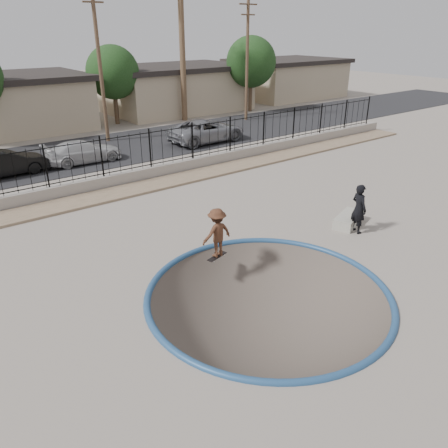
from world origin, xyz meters
TOP-DOWN VIEW (x-y plane):
  - ground at (0.00, 12.00)m, footprint 120.00×120.00m
  - bowl_pit at (0.00, -1.00)m, footprint 6.84×6.84m
  - coping_ring at (0.00, -1.00)m, footprint 7.04×7.04m
  - rock_strip at (0.00, 9.20)m, footprint 42.00×1.60m
  - retaining_wall at (0.00, 10.30)m, footprint 42.00×0.45m
  - fence at (0.00, 10.30)m, footprint 40.00×0.04m
  - street at (0.00, 17.00)m, footprint 90.00×8.00m
  - house_center at (0.00, 26.50)m, footprint 10.60×8.60m
  - house_east at (14.00, 26.50)m, footprint 12.60×8.60m
  - house_east_far at (28.00, 26.50)m, footprint 11.60×8.60m
  - palm_right at (12.00, 22.00)m, footprint 2.30×2.30m
  - utility_pole_mid at (4.00, 19.00)m, footprint 1.70×0.24m
  - utility_pole_right at (16.00, 19.00)m, footprint 1.70×0.24m
  - street_tree_mid at (7.00, 24.00)m, footprint 3.96×3.96m
  - street_tree_right at (19.00, 22.00)m, footprint 4.32×4.32m
  - skater at (0.12, 1.60)m, footprint 1.07×0.62m
  - skateboard at (0.12, 1.60)m, footprint 0.84×0.41m
  - videographer at (5.43, 0.10)m, footprint 0.56×0.74m
  - concrete_ledge at (5.73, 0.69)m, footprint 1.74×1.18m
  - car_b at (-3.16, 15.00)m, footprint 4.04×1.62m
  - car_c at (0.82, 15.00)m, footprint 4.22×1.77m
  - car_d at (9.07, 14.78)m, footprint 5.32×2.56m

SIDE VIEW (x-z plane):
  - ground at x=0.00m, z-range -2.20..0.00m
  - bowl_pit at x=0.00m, z-range -0.90..0.90m
  - coping_ring at x=0.00m, z-range -0.10..0.10m
  - street at x=0.00m, z-range 0.00..0.04m
  - rock_strip at x=0.00m, z-range 0.00..0.11m
  - skateboard at x=0.12m, z-range 0.02..0.09m
  - concrete_ledge at x=5.73m, z-range 0.00..0.40m
  - retaining_wall at x=0.00m, z-range 0.00..0.60m
  - car_c at x=0.82m, z-range 0.04..1.25m
  - car_b at x=-3.16m, z-range 0.04..1.34m
  - car_d at x=9.07m, z-range 0.04..1.50m
  - skater at x=0.12m, z-range 0.00..1.65m
  - videographer at x=5.43m, z-range 0.00..1.84m
  - fence at x=0.00m, z-range 0.60..2.40m
  - house_east at x=14.00m, z-range 0.02..3.92m
  - house_east_far at x=28.00m, z-range 0.02..3.92m
  - house_center at x=0.00m, z-range 0.02..3.92m
  - street_tree_mid at x=7.00m, z-range 0.92..6.75m
  - street_tree_right at x=19.00m, z-range 1.01..7.37m
  - utility_pole_right at x=16.00m, z-range 0.20..9.20m
  - utility_pole_mid at x=4.00m, z-range 0.21..9.71m
  - palm_right at x=12.00m, z-range 2.18..12.48m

